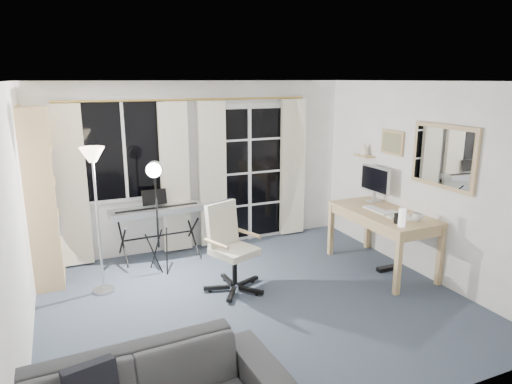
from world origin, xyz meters
TOP-DOWN VIEW (x-y plane):
  - floor at (0.00, 0.00)m, footprint 4.50×4.00m
  - window at (-1.05, 1.97)m, footprint 1.20×0.08m
  - french_door at (0.75, 1.97)m, footprint 1.32×0.09m
  - curtains at (-0.14, 1.88)m, footprint 3.60×0.07m
  - bookshelf at (-2.13, 1.65)m, footprint 0.36×1.00m
  - torchiere_lamp at (-1.52, 0.97)m, footprint 0.35×0.35m
  - keyboard_piano at (-0.71, 1.70)m, footprint 1.26×0.65m
  - studio_light at (-0.81, 1.22)m, footprint 0.32×0.33m
  - office_chair at (-0.14, 0.49)m, footprint 0.72×0.69m
  - desk at (1.88, 0.22)m, footprint 0.74×1.46m
  - monitor at (2.08, 0.67)m, footprint 0.19×0.56m
  - desk_clutter at (1.82, -0.02)m, footprint 0.45×0.88m
  - mug at (1.98, -0.28)m, footprint 0.13×0.10m
  - wall_mirror at (2.22, -0.35)m, footprint 0.04×0.94m
  - framed_print at (2.23, 0.55)m, footprint 0.03×0.42m
  - wall_shelf at (2.16, 1.05)m, footprint 0.16×0.30m

SIDE VIEW (x-z plane):
  - floor at x=0.00m, z-range -0.02..0.00m
  - office_chair at x=-0.14m, z-range 0.09..1.12m
  - desk_clutter at x=1.82m, z-range 0.12..1.10m
  - desk at x=1.88m, z-range 0.29..1.07m
  - keyboard_piano at x=-0.71m, z-range 0.23..1.13m
  - mug at x=1.98m, z-range 0.78..0.90m
  - bookshelf at x=-2.13m, z-range -0.05..2.07m
  - french_door at x=0.75m, z-range -0.03..2.08m
  - monitor at x=2.08m, z-range 0.83..1.31m
  - curtains at x=-0.14m, z-range 0.03..2.16m
  - studio_light at x=-0.81m, z-range 0.45..1.93m
  - torchiere_lamp at x=-1.52m, z-range 0.52..2.22m
  - wall_shelf at x=2.16m, z-range 1.32..1.50m
  - window at x=-1.05m, z-range 0.80..2.20m
  - wall_mirror at x=2.22m, z-range 1.18..1.92m
  - framed_print at x=2.23m, z-range 1.44..1.76m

